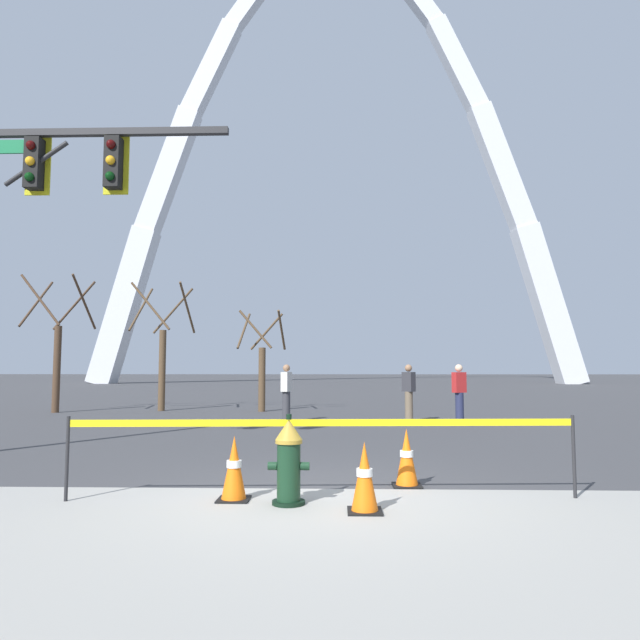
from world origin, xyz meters
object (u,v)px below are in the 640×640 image
Objects in this scene: traffic_signal_gantry at (17,219)px; monument_arch at (334,178)px; pedestrian_walking_right at (409,392)px; pedestrian_walking_left at (459,393)px; fire_hydrant at (289,462)px; traffic_cone_mid_sidewalk at (234,469)px; traffic_cone_by_hydrant at (365,478)px; traffic_cone_curb_edge at (407,458)px; pedestrian_standing_center at (286,392)px.

monument_arch is (5.26, 43.80, 15.54)m from traffic_signal_gantry.
traffic_signal_gantry is 10.44m from pedestrian_walking_right.
fire_hydrant is at bearing -112.90° from pedestrian_walking_left.
monument_arch is at bearing 88.90° from traffic_cone_mid_sidewalk.
traffic_cone_mid_sidewalk is at bearing -34.15° from traffic_signal_gantry.
pedestrian_walking_left is (8.79, 5.87, -3.25)m from traffic_signal_gantry.
fire_hydrant is 0.62× the size of pedestrian_walking_left.
pedestrian_walking_left is 1.00× the size of pedestrian_walking_right.
fire_hydrant is at bearing 158.65° from traffic_cone_by_hydrant.
traffic_cone_mid_sidewalk is (-1.46, 0.48, 0.00)m from traffic_cone_by_hydrant.
traffic_cone_by_hydrant is at bearing -114.49° from traffic_cone_curb_edge.
traffic_cone_mid_sidewalk is 0.46× the size of pedestrian_walking_left.
pedestrian_walking_right is (2.27, -37.33, -18.79)m from monument_arch.
traffic_cone_curb_edge is at bearing 65.51° from traffic_cone_by_hydrant.
traffic_cone_mid_sidewalk is 0.02× the size of monument_arch.
traffic_cone_by_hydrant and traffic_cone_curb_edge have the same top height.
monument_arch reaches higher than pedestrian_walking_left.
traffic_cone_mid_sidewalk is at bearing -116.67° from pedestrian_walking_left.
traffic_cone_curb_edge is at bearing -97.37° from pedestrian_walking_right.
pedestrian_walking_left is at bearing 72.27° from traffic_cone_by_hydrant.
traffic_cone_by_hydrant is at bearing -18.36° from traffic_cone_mid_sidewalk.
pedestrian_walking_left is at bearing 33.72° from traffic_signal_gantry.
pedestrian_walking_left reaches higher than traffic_cone_by_hydrant.
pedestrian_walking_right is at bearing 154.87° from pedestrian_walking_left.
pedestrian_walking_left is at bearing -25.13° from pedestrian_walking_right.
traffic_signal_gantry is 3.77× the size of pedestrian_walking_right.
monument_arch is 29.03× the size of pedestrian_walking_right.
fire_hydrant is 0.17× the size of traffic_signal_gantry.
pedestrian_walking_left is at bearing 67.10° from fire_hydrant.
pedestrian_walking_right is (1.71, 9.91, 0.46)m from traffic_cone_by_hydrant.
traffic_cone_mid_sidewalk is at bearing -91.10° from monument_arch.
traffic_signal_gantry is 0.13× the size of monument_arch.
traffic_cone_mid_sidewalk is 0.46× the size of pedestrian_walking_right.
pedestrian_walking_right is at bearing 82.63° from traffic_cone_curb_edge.
pedestrian_walking_left is (3.54, -37.93, -18.79)m from monument_arch.
pedestrian_walking_left reaches higher than traffic_cone_curb_edge.
traffic_signal_gantry is 8.24m from pedestrian_standing_center.
pedestrian_standing_center reaches higher than traffic_cone_mid_sidewalk.
monument_arch reaches higher than traffic_signal_gantry.
traffic_cone_curb_edge is (2.06, 0.83, 0.00)m from traffic_cone_mid_sidewalk.
traffic_cone_mid_sidewalk is 0.46× the size of pedestrian_standing_center.
traffic_cone_curb_edge is at bearing 21.99° from traffic_cone_mid_sidewalk.
fire_hydrant is 9.77m from pedestrian_walking_left.
traffic_signal_gantry is (-4.36, 2.96, 3.71)m from traffic_cone_mid_sidewalk.
traffic_cone_mid_sidewalk is 1.00× the size of traffic_cone_curb_edge.
pedestrian_walking_right reaches higher than traffic_cone_curb_edge.
traffic_signal_gantry reaches higher than pedestrian_standing_center.
pedestrian_standing_center is at bearing 56.94° from traffic_signal_gantry.
monument_arch is at bearing 88.27° from pedestrian_standing_center.
traffic_cone_by_hydrant is 7.71m from traffic_signal_gantry.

